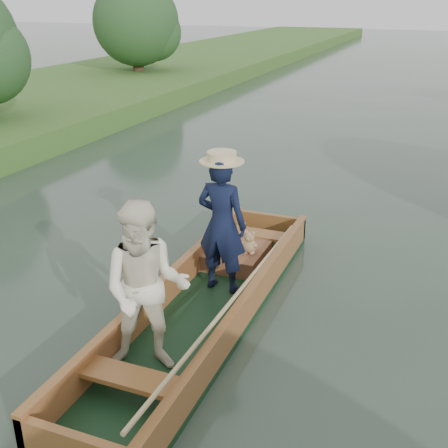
% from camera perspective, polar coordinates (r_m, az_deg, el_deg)
% --- Properties ---
extents(ground, '(120.00, 120.00, 0.00)m').
position_cam_1_polar(ground, '(6.59, -1.96, -9.53)').
color(ground, '#283D30').
rests_on(ground, ground).
extents(trees_far, '(22.81, 17.27, 4.57)m').
position_cam_1_polar(trees_far, '(13.26, 19.53, 16.67)').
color(trees_far, '#47331E').
rests_on(trees_far, ground).
extents(punt, '(1.16, 5.00, 1.81)m').
position_cam_1_polar(punt, '(6.13, -3.27, -5.48)').
color(punt, black).
rests_on(punt, ground).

